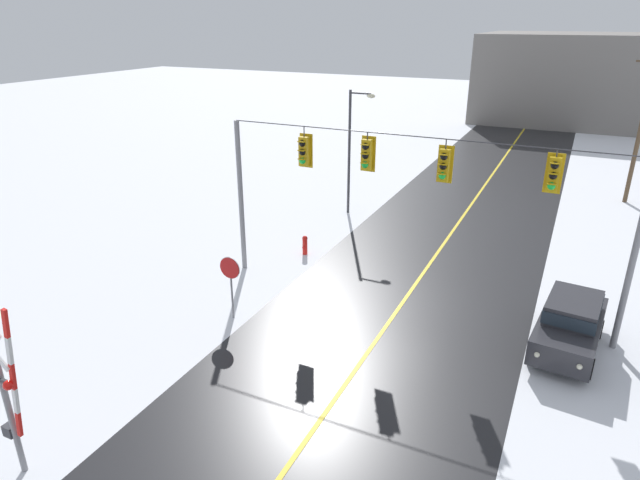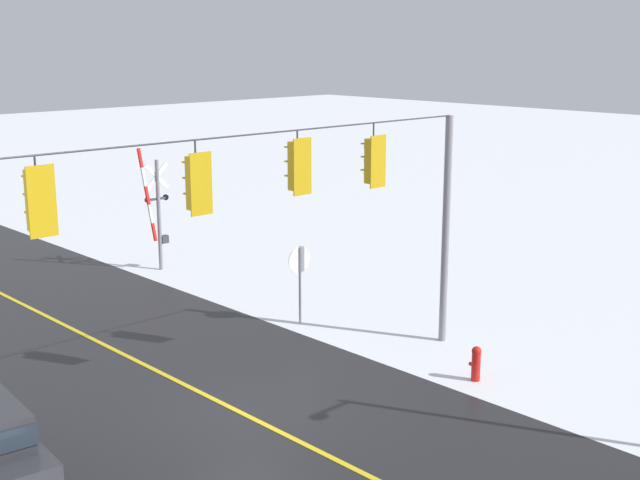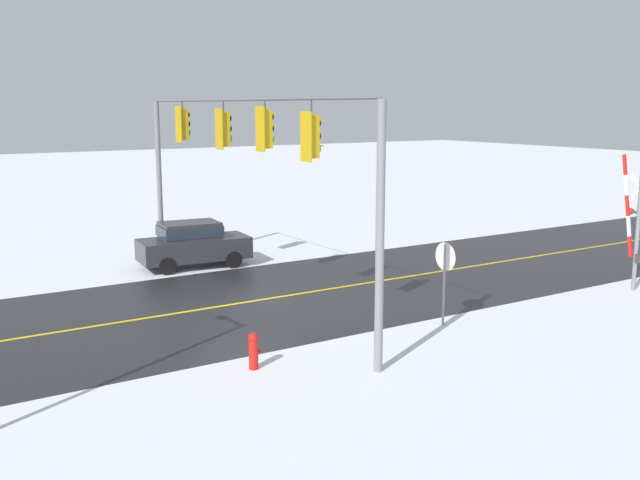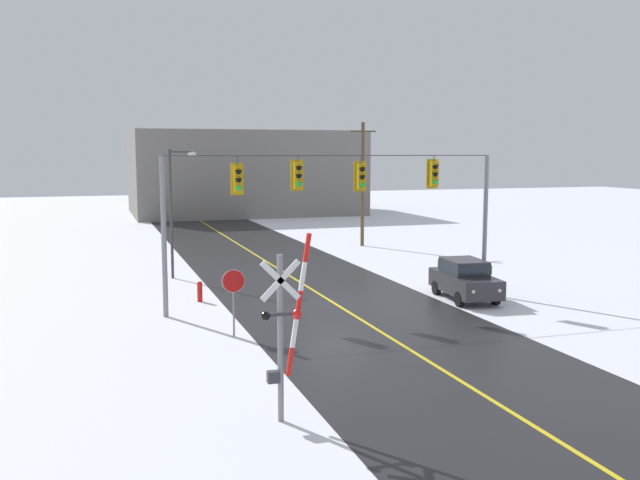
{
  "view_description": "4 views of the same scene",
  "coord_description": "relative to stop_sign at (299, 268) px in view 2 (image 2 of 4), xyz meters",
  "views": [
    {
      "loc": [
        4.98,
        -17.6,
        9.83
      ],
      "look_at": [
        -2.48,
        -2.03,
        2.8
      ],
      "focal_mm": 30.68,
      "sensor_mm": 36.0,
      "label": 1
    },
    {
      "loc": [
        10.88,
        13.92,
        8.13
      ],
      "look_at": [
        -3.9,
        -1.65,
        3.08
      ],
      "focal_mm": 47.93,
      "sensor_mm": 36.0,
      "label": 2
    },
    {
      "loc": [
        -19.81,
        9.73,
        6.04
      ],
      "look_at": [
        -2.68,
        -1.16,
        2.3
      ],
      "focal_mm": 40.9,
      "sensor_mm": 36.0,
      "label": 3
    },
    {
      "loc": [
        -9.63,
        -27.31,
        6.35
      ],
      "look_at": [
        -1.63,
        -2.81,
        3.12
      ],
      "focal_mm": 39.62,
      "sensor_mm": 36.0,
      "label": 4
    }
  ],
  "objects": [
    {
      "name": "stop_sign",
      "position": [
        0.0,
        0.0,
        0.0
      ],
      "size": [
        0.8,
        0.09,
        2.35
      ],
      "color": "gray",
      "rests_on": "ground"
    },
    {
      "name": "fire_hydrant",
      "position": [
        -0.27,
        6.11,
        -1.25
      ],
      "size": [
        0.24,
        0.31,
        0.88
      ],
      "color": "red",
      "rests_on": "ground"
    },
    {
      "name": "ground_plane",
      "position": [
        5.06,
        3.75,
        -1.71
      ],
      "size": [
        160.0,
        160.0,
        0.0
      ],
      "primitive_type": "plane",
      "color": "white"
    },
    {
      "name": "railroad_crossing",
      "position": [
        -0.4,
        -8.0,
        0.55
      ],
      "size": [
        1.25,
        0.31,
        4.48
      ],
      "color": "gray",
      "rests_on": "ground"
    },
    {
      "name": "signal_span",
      "position": [
        5.03,
        3.73,
        2.72
      ],
      "size": [
        14.2,
        0.47,
        6.22
      ],
      "color": "gray",
      "rests_on": "ground"
    }
  ]
}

